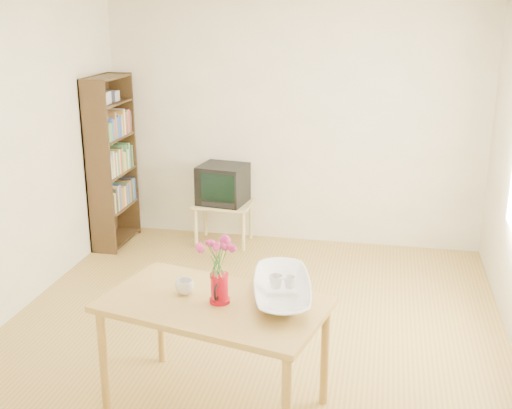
% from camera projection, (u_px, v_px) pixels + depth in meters
% --- Properties ---
extents(room, '(4.50, 4.50, 4.50)m').
position_uv_depth(room, '(252.00, 177.00, 4.64)').
color(room, olive).
rests_on(room, ground).
extents(table, '(1.50, 1.07, 0.75)m').
position_uv_depth(table, '(214.00, 314.00, 3.97)').
color(table, '#AD843B').
rests_on(table, ground).
extents(tv_stand, '(0.60, 0.45, 0.46)m').
position_uv_depth(tv_stand, '(223.00, 209.00, 6.89)').
color(tv_stand, tan).
rests_on(tv_stand, ground).
extents(bookshelf, '(0.28, 0.70, 1.80)m').
position_uv_depth(bookshelf, '(112.00, 168.00, 6.77)').
color(bookshelf, black).
rests_on(bookshelf, ground).
extents(pitcher, '(0.13, 0.20, 0.19)m').
position_uv_depth(pitcher, '(220.00, 289.00, 3.92)').
color(pitcher, '#B80A1F').
rests_on(pitcher, table).
extents(flowers, '(0.21, 0.21, 0.30)m').
position_uv_depth(flowers, '(219.00, 252.00, 3.84)').
color(flowers, '#CC307E').
rests_on(flowers, pitcher).
extents(mug, '(0.16, 0.16, 0.09)m').
position_uv_depth(mug, '(185.00, 287.00, 4.05)').
color(mug, white).
rests_on(mug, table).
extents(bowl, '(0.63, 0.63, 0.51)m').
position_uv_depth(bowl, '(282.00, 258.00, 3.96)').
color(bowl, white).
rests_on(bowl, table).
extents(teacup_a, '(0.11, 0.11, 0.07)m').
position_uv_depth(teacup_a, '(276.00, 264.00, 3.98)').
color(teacup_a, white).
rests_on(teacup_a, bowl).
extents(teacup_b, '(0.09, 0.09, 0.06)m').
position_uv_depth(teacup_b, '(290.00, 265.00, 3.98)').
color(teacup_b, white).
rests_on(teacup_b, bowl).
extents(television, '(0.53, 0.50, 0.41)m').
position_uv_depth(television, '(223.00, 183.00, 6.82)').
color(television, black).
rests_on(television, tv_stand).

